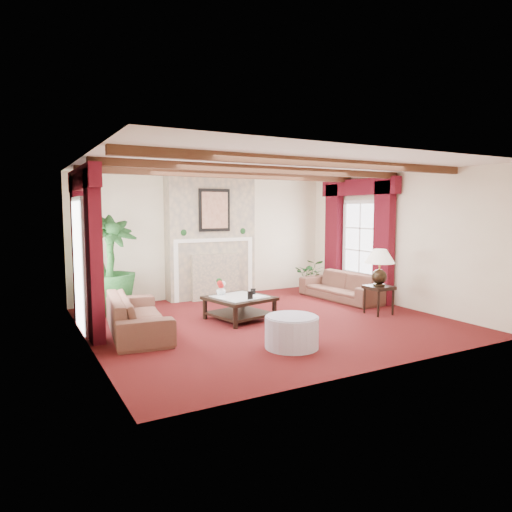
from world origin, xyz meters
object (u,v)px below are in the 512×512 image
sofa_left (137,308)px  potted_palm (109,286)px  side_table (379,300)px  ottoman (292,332)px  sofa_right (342,282)px  coffee_table (239,308)px

sofa_left → potted_palm: 1.67m
side_table → ottoman: (-2.59, -0.98, -0.04)m
sofa_left → ottoman: size_ratio=2.80×
sofa_right → ottoman: sofa_right is taller
coffee_table → ottoman: ottoman is taller
side_table → ottoman: bearing=-159.2°
coffee_table → ottoman: 1.85m
ottoman → sofa_right: bearing=40.0°
sofa_left → ottoman: bearing=-129.2°
sofa_right → ottoman: (-2.87, -2.41, -0.17)m
coffee_table → sofa_left: bearing=168.8°
sofa_right → side_table: sofa_right is taller
side_table → potted_palm: bearing=150.7°
coffee_table → side_table: 2.65m
coffee_table → ottoman: (-0.09, -1.84, 0.02)m
sofa_left → coffee_table: bearing=-82.0°
sofa_right → coffee_table: size_ratio=2.02×
sofa_right → potted_palm: potted_palm is taller
sofa_left → coffee_table: size_ratio=2.13×
ottoman → coffee_table: bearing=87.2°
potted_palm → ottoman: 3.95m
sofa_left → sofa_right: sofa_left is taller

